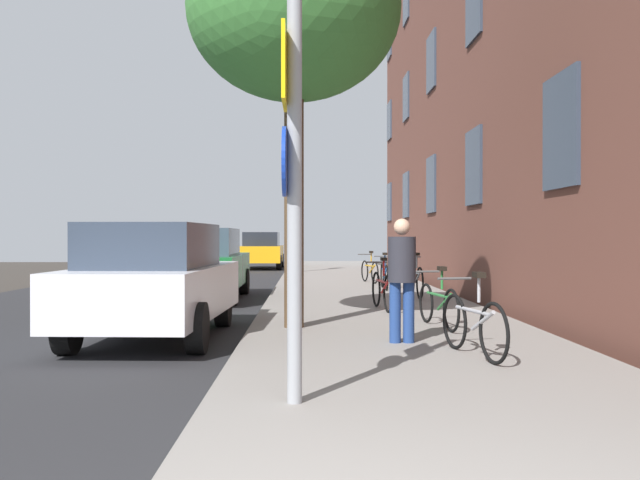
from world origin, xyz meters
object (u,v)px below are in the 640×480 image
car_0 (155,280)px  car_2 (262,250)px  bicycle_5 (370,270)px  car_1 (202,263)px  sign_post (292,161)px  tree_near (294,12)px  bicycle_0 (473,323)px  bicycle_1 (438,304)px  bicycle_2 (382,289)px  bicycle_3 (415,280)px  pedestrian_0 (402,272)px  traffic_light (293,205)px  bicycle_4 (384,275)px

car_0 → car_2: 20.53m
bicycle_5 → car_0: bearing=-111.6°
bicycle_5 → car_1: 5.80m
sign_post → tree_near: bearing=90.9°
bicycle_0 → bicycle_1: bicycle_0 is taller
bicycle_5 → car_0: 10.70m
bicycle_2 → bicycle_5: size_ratio=1.07×
sign_post → car_1: sign_post is taller
tree_near → bicycle_1: 4.77m
car_2 → sign_post: bearing=-85.6°
bicycle_3 → pedestrian_0: size_ratio=1.08×
bicycle_1 → sign_post: bearing=-114.6°
traffic_light → bicycle_3: size_ratio=2.18×
bicycle_5 → tree_near: bearing=-101.8°
bicycle_3 → pedestrian_0: (-1.16, -6.21, 0.50)m
traffic_light → bicycle_0: 18.14m
traffic_light → bicycle_2: size_ratio=2.19×
traffic_light → car_2: size_ratio=0.92×
traffic_light → car_1: (-1.85, -9.85, -1.78)m
car_2 → pedestrian_0: bearing=-81.6°
bicycle_1 → pedestrian_0: pedestrian_0 is taller
car_1 → car_2: (0.38, 14.58, -0.00)m
bicycle_1 → bicycle_3: bearing=84.9°
bicycle_1 → bicycle_3: (0.43, 4.80, 0.03)m
bicycle_0 → pedestrian_0: (-0.66, 0.99, 0.52)m
traffic_light → bicycle_1: size_ratio=2.18×
pedestrian_0 → car_0: pedestrian_0 is taller
traffic_light → bicycle_1: traffic_light is taller
car_0 → bicycle_3: bearing=48.9°
traffic_light → bicycle_4: bearing=-73.2°
tree_near → car_2: bearing=95.2°
pedestrian_0 → car_1: 7.88m
bicycle_2 → car_2: car_2 is taller
bicycle_2 → pedestrian_0: bearing=-92.6°
tree_near → bicycle_1: bearing=-1.6°
tree_near → bicycle_5: (1.99, 9.54, -4.27)m
traffic_light → bicycle_0: traffic_light is taller
tree_near → pedestrian_0: tree_near is taller
sign_post → bicycle_5: bearing=82.2°
bicycle_0 → sign_post: bearing=-133.7°
pedestrian_0 → car_2: (-3.21, 21.60, -0.17)m
tree_near → pedestrian_0: size_ratio=3.85×
bicycle_1 → bicycle_4: size_ratio=0.99×
sign_post → bicycle_0: (1.97, 2.05, -1.57)m
bicycle_5 → car_2: bearing=109.8°
tree_near → car_0: bearing=-168.5°
car_1 → bicycle_1: bearing=-52.4°
bicycle_4 → car_2: size_ratio=0.43×
bicycle_2 → car_1: (-3.75, 3.21, 0.35)m
car_0 → bicycle_0: bearing=-27.4°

